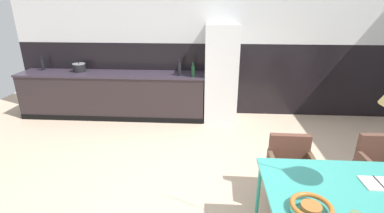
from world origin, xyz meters
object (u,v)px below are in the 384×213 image
Objects in this scene: open_book at (379,184)px; armchair_by_stool at (382,162)px; dining_table at (374,196)px; fruit_bowl at (311,207)px; refrigerator_column at (221,74)px; armchair_corner_seat at (291,162)px; cooking_pot at (79,68)px; bottle_wine_green at (43,64)px; bottle_oil_tall at (179,69)px; bottle_vinegar_dark at (193,71)px.

armchair_by_stool is at bearing 56.75° from open_book.
fruit_bowl reaches higher than dining_table.
refrigerator_column is 2.39× the size of armchair_corner_seat.
refrigerator_column reaches higher than armchair_by_stool.
cooking_pot is 0.79m from bottle_wine_green.
bottle_oil_tall is at bearing -5.92° from cooking_pot.
cooking_pot is (-2.78, 0.08, 0.06)m from refrigerator_column.
open_book is 3.42m from bottle_vinegar_dark.
cooking_pot is (-3.32, 3.58, 0.17)m from fruit_bowl.
cooking_pot reaches higher than open_book.
fruit_bowl is 4.88m from cooking_pot.
cooking_pot is (-4.52, 2.40, 0.48)m from armchair_by_stool.
armchair_corner_seat is at bearing -35.07° from cooking_pot.
open_book reaches higher than dining_table.
bottle_oil_tall reaches higher than open_book.
open_book is (0.08, 0.10, 0.05)m from dining_table.
refrigerator_column is at bearing 9.65° from bottle_oil_tall.
bottle_vinegar_dark is 3.06m from bottle_wine_green.
dining_table is 1.13m from armchair_by_stool.
armchair_by_stool is 1.01m from open_book.
open_book is (0.67, 0.36, -0.03)m from fruit_bowl.
bottle_vinegar_dark is 0.91× the size of bottle_wine_green.
fruit_bowl is at bearing -68.75° from bottle_oil_tall.
bottle_vinegar_dark is (2.26, -0.28, 0.03)m from cooking_pot.
fruit_bowl is 1.03× the size of bottle_wine_green.
armchair_by_stool is at bearing 44.34° from fruit_bowl.
armchair_by_stool is 5.14m from cooking_pot.
open_book is 1.00× the size of bottle_vinegar_dark.
dining_table is at bearing 116.14° from armchair_corner_seat.
bottle_wine_green reaches higher than cooking_pot.
dining_table is 3.66m from bottle_oil_tall.
bottle_wine_green is at bearing -29.46° from armchair_corner_seat.
armchair_corner_seat is 2.86× the size of bottle_vinegar_dark.
cooking_pot is at bearing 141.11° from open_book.
bottle_vinegar_dark reaches higher than fruit_bowl.
fruit_bowl is at bearing -72.25° from bottle_vinegar_dark.
cooking_pot reaches higher than armchair_by_stool.
bottle_oil_tall reaches higher than cooking_pot.
dining_table is at bearing -70.90° from refrigerator_column.
dining_table is at bearing -61.57° from bottle_vinegar_dark.
fruit_bowl is at bearing 81.74° from armchair_corner_seat.
bottle_wine_green reaches higher than fruit_bowl.
bottle_wine_green reaches higher than armchair_by_stool.
fruit_bowl is 0.77m from open_book.
bottle_oil_tall reaches higher than armchair_by_stool.
refrigerator_column reaches higher than bottle_vinegar_dark.
refrigerator_column reaches higher than armchair_corner_seat.
cooking_pot is at bearing 174.08° from bottle_oil_tall.
open_book is 0.87× the size of bottle_oil_tall.
refrigerator_column is at bearing 109.10° from dining_table.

